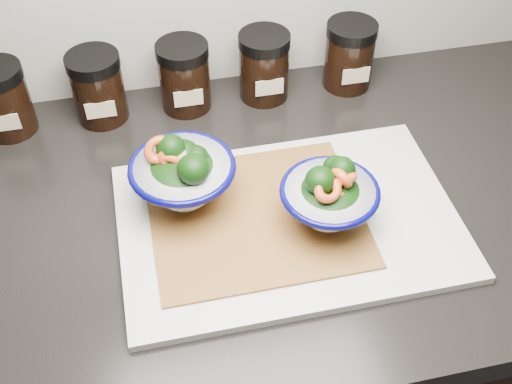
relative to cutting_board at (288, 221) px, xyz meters
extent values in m
cube|color=black|center=(-0.12, 0.05, -0.48)|extent=(3.43, 0.58, 0.86)
cube|color=black|center=(-0.12, 0.05, -0.03)|extent=(3.50, 0.60, 0.04)
cube|color=beige|center=(0.00, 0.00, 0.00)|extent=(0.45, 0.30, 0.01)
cube|color=#A97432|center=(-0.04, 0.01, 0.01)|extent=(0.28, 0.24, 0.00)
cylinder|color=white|center=(-0.13, 0.06, 0.02)|extent=(0.05, 0.05, 0.01)
ellipsoid|color=white|center=(-0.13, 0.06, 0.03)|extent=(0.08, 0.08, 0.04)
torus|color=#05044E|center=(-0.13, 0.06, 0.07)|extent=(0.14, 0.14, 0.01)
torus|color=#05044E|center=(-0.13, 0.06, 0.06)|extent=(0.12, 0.12, 0.00)
ellipsoid|color=black|center=(-0.13, 0.06, 0.06)|extent=(0.10, 0.10, 0.05)
ellipsoid|color=black|center=(-0.14, 0.08, 0.09)|extent=(0.04, 0.04, 0.04)
cylinder|color=#477233|center=(-0.14, 0.08, 0.07)|extent=(0.01, 0.01, 0.03)
ellipsoid|color=black|center=(-0.11, 0.07, 0.07)|extent=(0.04, 0.04, 0.03)
cylinder|color=#477233|center=(-0.11, 0.07, 0.06)|extent=(0.02, 0.02, 0.03)
ellipsoid|color=black|center=(-0.12, 0.08, 0.07)|extent=(0.04, 0.04, 0.04)
cylinder|color=#477233|center=(-0.12, 0.08, 0.06)|extent=(0.01, 0.02, 0.03)
ellipsoid|color=black|center=(-0.12, 0.03, 0.09)|extent=(0.04, 0.04, 0.04)
cylinder|color=#477233|center=(-0.12, 0.03, 0.07)|extent=(0.01, 0.02, 0.03)
torus|color=#EC5B2C|center=(-0.12, 0.05, 0.07)|extent=(0.05, 0.05, 0.05)
torus|color=#EC5B2C|center=(-0.14, 0.07, 0.08)|extent=(0.06, 0.04, 0.06)
torus|color=#EC5B2C|center=(-0.14, 0.07, 0.08)|extent=(0.05, 0.04, 0.04)
torus|color=#EC5B2C|center=(-0.16, 0.08, 0.09)|extent=(0.06, 0.05, 0.05)
cylinder|color=#CCBC8E|center=(-0.12, 0.05, 0.08)|extent=(0.02, 0.02, 0.01)
cylinder|color=#CCBC8E|center=(-0.13, 0.07, 0.08)|extent=(0.02, 0.02, 0.02)
cylinder|color=white|center=(0.05, -0.02, 0.01)|extent=(0.04, 0.04, 0.01)
ellipsoid|color=white|center=(0.05, -0.02, 0.03)|extent=(0.07, 0.07, 0.03)
torus|color=#05044E|center=(0.05, -0.02, 0.06)|extent=(0.13, 0.13, 0.01)
torus|color=#05044E|center=(0.05, -0.02, 0.05)|extent=(0.11, 0.11, 0.00)
ellipsoid|color=black|center=(0.05, -0.02, 0.05)|extent=(0.09, 0.09, 0.04)
ellipsoid|color=black|center=(0.03, -0.01, 0.08)|extent=(0.04, 0.04, 0.04)
cylinder|color=#477233|center=(0.03, -0.01, 0.07)|extent=(0.01, 0.01, 0.03)
ellipsoid|color=black|center=(0.06, 0.01, 0.08)|extent=(0.03, 0.03, 0.03)
cylinder|color=#477233|center=(0.06, 0.01, 0.07)|extent=(0.01, 0.01, 0.02)
ellipsoid|color=black|center=(0.07, 0.00, 0.08)|extent=(0.04, 0.04, 0.04)
cylinder|color=#477233|center=(0.07, 0.00, 0.07)|extent=(0.01, 0.01, 0.02)
torus|color=#EC5B2C|center=(0.06, -0.01, 0.08)|extent=(0.04, 0.05, 0.05)
torus|color=#EC5B2C|center=(0.06, -0.02, 0.07)|extent=(0.05, 0.05, 0.04)
torus|color=#EC5B2C|center=(0.06, -0.01, 0.07)|extent=(0.04, 0.05, 0.04)
torus|color=#EC5B2C|center=(0.06, -0.01, 0.08)|extent=(0.05, 0.05, 0.05)
torus|color=#EC5B2C|center=(0.04, -0.03, 0.08)|extent=(0.05, 0.05, 0.03)
cylinder|color=#CCBC8E|center=(0.05, -0.01, 0.07)|extent=(0.02, 0.02, 0.01)
cylinder|color=black|center=(-0.37, 0.29, 0.04)|extent=(0.08, 0.08, 0.09)
cube|color=#C6B793|center=(-0.37, 0.25, 0.04)|extent=(0.05, 0.00, 0.03)
cylinder|color=black|center=(-0.23, 0.29, 0.04)|extent=(0.08, 0.08, 0.09)
cylinder|color=black|center=(-0.23, 0.29, 0.10)|extent=(0.08, 0.08, 0.02)
cube|color=#C6B793|center=(-0.23, 0.25, 0.04)|extent=(0.05, 0.00, 0.03)
cylinder|color=black|center=(-0.10, 0.29, 0.04)|extent=(0.08, 0.08, 0.09)
cylinder|color=black|center=(-0.10, 0.29, 0.10)|extent=(0.08, 0.08, 0.02)
cube|color=#C6B793|center=(-0.10, 0.25, 0.04)|extent=(0.04, 0.00, 0.03)
cylinder|color=black|center=(0.03, 0.29, 0.04)|extent=(0.08, 0.08, 0.09)
cylinder|color=black|center=(0.03, 0.29, 0.10)|extent=(0.08, 0.08, 0.02)
cube|color=#C6B793|center=(0.03, 0.25, 0.04)|extent=(0.04, 0.00, 0.03)
cylinder|color=black|center=(0.17, 0.29, 0.04)|extent=(0.08, 0.08, 0.09)
cylinder|color=black|center=(0.17, 0.29, 0.10)|extent=(0.08, 0.08, 0.02)
cube|color=#C6B793|center=(0.17, 0.25, 0.04)|extent=(0.05, 0.00, 0.03)
camera|label=1|loc=(-0.17, -0.55, 0.65)|focal=45.00mm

